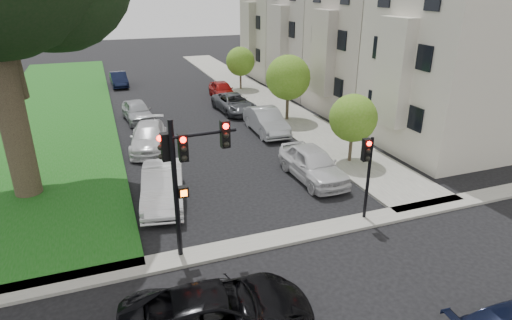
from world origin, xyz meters
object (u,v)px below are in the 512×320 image
object	(u,v)px
car_parked_6	(149,137)
small_tree_a	(353,118)
car_cross_near	(218,313)
car_parked_5	(163,186)
small_tree_c	(240,61)
car_parked_0	(313,164)
traffic_signal_secondary	(367,164)
car_parked_2	(234,103)
car_parked_1	(266,121)
traffic_signal_main	(186,164)
car_parked_7	(137,111)
car_parked_3	(222,90)
car_parked_9	(119,79)
small_tree_b	(288,78)

from	to	relation	value
car_parked_6	small_tree_a	bearing A→B (deg)	-20.92
car_cross_near	car_parked_5	size ratio (longest dim) A/B	1.08
small_tree_c	car_parked_0	bearing A→B (deg)	-98.22
small_tree_c	traffic_signal_secondary	xyz separation A→B (m)	(-2.75, -23.54, -0.09)
traffic_signal_secondary	car_parked_2	distance (m)	16.87
small_tree_c	car_parked_1	bearing A→B (deg)	-100.84
traffic_signal_main	car_parked_2	distance (m)	18.30
traffic_signal_main	car_parked_7	bearing A→B (deg)	90.19
car_parked_1	traffic_signal_main	bearing A→B (deg)	-121.38
small_tree_a	car_parked_3	world-z (taller)	small_tree_a
car_parked_2	car_parked_1	bearing A→B (deg)	-89.02
car_parked_6	car_parked_7	size ratio (longest dim) A/B	1.16
car_parked_7	car_parked_9	world-z (taller)	car_parked_7
small_tree_c	car_parked_5	xyz separation A→B (m)	(-9.89, -19.30, -1.73)
small_tree_b	traffic_signal_secondary	world-z (taller)	small_tree_b
traffic_signal_main	car_parked_5	bearing A→B (deg)	93.79
traffic_signal_main	car_parked_3	world-z (taller)	traffic_signal_main
car_parked_1	car_parked_5	size ratio (longest dim) A/B	0.99
small_tree_a	car_parked_2	bearing A→B (deg)	103.52
traffic_signal_main	small_tree_c	bearing A→B (deg)	67.76
car_parked_2	car_parked_9	bearing A→B (deg)	117.80
small_tree_c	car_parked_9	xyz separation A→B (m)	(-10.12, 5.24, -1.86)
car_parked_3	car_parked_5	size ratio (longest dim) A/B	0.85
small_tree_c	car_cross_near	world-z (taller)	small_tree_c
car_cross_near	car_parked_7	distance (m)	20.78
traffic_signal_secondary	car_parked_9	world-z (taller)	traffic_signal_secondary
small_tree_a	traffic_signal_secondary	bearing A→B (deg)	-117.20
small_tree_c	car_parked_0	distance (m)	19.61
car_parked_0	car_parked_7	world-z (taller)	car_parked_0
small_tree_c	traffic_signal_main	size ratio (longest dim) A/B	0.77
car_parked_2	car_cross_near	bearing A→B (deg)	-112.46
car_parked_1	car_parked_6	bearing A→B (deg)	-175.97
car_parked_0	car_parked_5	size ratio (longest dim) A/B	0.99
car_cross_near	car_parked_7	size ratio (longest dim) A/B	1.23
small_tree_a	car_parked_7	xyz separation A→B (m)	(-9.67, 11.56, -1.73)
car_parked_1	car_parked_9	world-z (taller)	car_parked_1
small_tree_c	small_tree_b	bearing A→B (deg)	-90.00
small_tree_c	car_parked_7	size ratio (longest dim) A/B	0.91
small_tree_c	car_parked_0	size ratio (longest dim) A/B	0.81
small_tree_a	small_tree_c	xyz separation A→B (m)	(-0.00, 18.18, 0.07)
small_tree_a	car_parked_1	xyz separation A→B (m)	(-2.31, 6.15, -1.67)
car_parked_0	car_parked_3	distance (m)	17.01
car_parked_9	traffic_signal_main	bearing A→B (deg)	-91.09
car_parked_5	car_parked_7	world-z (taller)	car_parked_5
car_cross_near	car_parked_1	size ratio (longest dim) A/B	1.09
car_parked_5	car_parked_7	xyz separation A→B (m)	(0.22, 12.68, -0.07)
small_tree_c	car_parked_2	size ratio (longest dim) A/B	0.79
car_parked_5	car_cross_near	bearing A→B (deg)	-78.56
small_tree_c	car_parked_9	distance (m)	11.55
small_tree_c	car_parked_3	distance (m)	3.81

